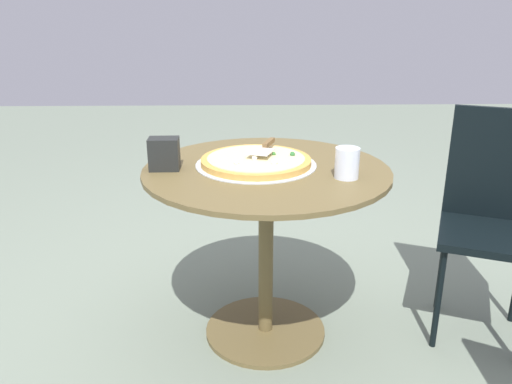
{
  "coord_description": "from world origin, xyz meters",
  "views": [
    {
      "loc": [
        1.83,
        -0.08,
        1.28
      ],
      "look_at": [
        -0.04,
        -0.04,
        0.6
      ],
      "focal_mm": 36.94,
      "sensor_mm": 36.0,
      "label": 1
    }
  ],
  "objects_px": {
    "patio_table": "(266,214)",
    "pizza_server": "(265,147)",
    "napkin_dispenser": "(164,154)",
    "patio_chair_near": "(491,209)",
    "pizza_on_tray": "(256,161)",
    "drinking_cup": "(347,163)"
  },
  "relations": [
    {
      "from": "pizza_on_tray",
      "to": "drinking_cup",
      "type": "bearing_deg",
      "value": 62.99
    },
    {
      "from": "drinking_cup",
      "to": "napkin_dispenser",
      "type": "bearing_deg",
      "value": -99.89
    },
    {
      "from": "drinking_cup",
      "to": "napkin_dispenser",
      "type": "relative_size",
      "value": 0.91
    },
    {
      "from": "pizza_server",
      "to": "pizza_on_tray",
      "type": "bearing_deg",
      "value": -28.23
    },
    {
      "from": "patio_chair_near",
      "to": "napkin_dispenser",
      "type": "bearing_deg",
      "value": -87.67
    },
    {
      "from": "patio_table",
      "to": "pizza_on_tray",
      "type": "xyz_separation_m",
      "value": [
        -0.04,
        -0.04,
        0.2
      ]
    },
    {
      "from": "napkin_dispenser",
      "to": "patio_chair_near",
      "type": "xyz_separation_m",
      "value": [
        -0.05,
        1.25,
        -0.25
      ]
    },
    {
      "from": "pizza_server",
      "to": "drinking_cup",
      "type": "distance_m",
      "value": 0.35
    },
    {
      "from": "napkin_dispenser",
      "to": "patio_chair_near",
      "type": "height_order",
      "value": "patio_chair_near"
    },
    {
      "from": "pizza_on_tray",
      "to": "napkin_dispenser",
      "type": "distance_m",
      "value": 0.34
    },
    {
      "from": "napkin_dispenser",
      "to": "patio_chair_near",
      "type": "bearing_deg",
      "value": 1.45
    },
    {
      "from": "patio_table",
      "to": "napkin_dispenser",
      "type": "bearing_deg",
      "value": -88.91
    },
    {
      "from": "napkin_dispenser",
      "to": "patio_table",
      "type": "bearing_deg",
      "value": 0.22
    },
    {
      "from": "patio_chair_near",
      "to": "drinking_cup",
      "type": "bearing_deg",
      "value": -75.07
    },
    {
      "from": "drinking_cup",
      "to": "patio_chair_near",
      "type": "height_order",
      "value": "patio_chair_near"
    },
    {
      "from": "patio_table",
      "to": "napkin_dispenser",
      "type": "distance_m",
      "value": 0.44
    },
    {
      "from": "patio_table",
      "to": "pizza_server",
      "type": "xyz_separation_m",
      "value": [
        -0.1,
        -0.0,
        0.23
      ]
    },
    {
      "from": "patio_table",
      "to": "pizza_on_tray",
      "type": "distance_m",
      "value": 0.2
    },
    {
      "from": "pizza_on_tray",
      "to": "napkin_dispenser",
      "type": "xyz_separation_m",
      "value": [
        0.05,
        -0.33,
        0.04
      ]
    },
    {
      "from": "pizza_on_tray",
      "to": "pizza_server",
      "type": "relative_size",
      "value": 2.1
    },
    {
      "from": "patio_table",
      "to": "pizza_server",
      "type": "distance_m",
      "value": 0.26
    },
    {
      "from": "pizza_server",
      "to": "drinking_cup",
      "type": "relative_size",
      "value": 2.02
    }
  ]
}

